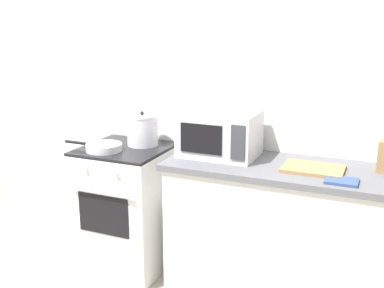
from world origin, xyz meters
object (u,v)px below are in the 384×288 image
at_px(cutting_board, 313,169).
at_px(microwave, 220,134).
at_px(stove, 127,207).
at_px(stock_pot, 142,130).
at_px(oven_mitt, 342,181).
at_px(frying_pan, 103,147).

bearing_deg(cutting_board, microwave, 172.96).
bearing_deg(stove, stock_pot, 52.20).
relative_size(stock_pot, oven_mitt, 1.74).
height_order(frying_pan, cutting_board, frying_pan).
distance_m(stock_pot, cutting_board, 1.25).
xyz_separation_m(microwave, cutting_board, (0.63, -0.08, -0.14)).
relative_size(frying_pan, microwave, 0.90).
distance_m(stove, frying_pan, 0.51).
bearing_deg(oven_mitt, frying_pan, 179.10).
bearing_deg(microwave, cutting_board, -7.04).
height_order(stove, cutting_board, cutting_board).
height_order(frying_pan, oven_mitt, frying_pan).
xyz_separation_m(stock_pot, cutting_board, (1.24, -0.11, -0.10)).
height_order(stove, frying_pan, frying_pan).
bearing_deg(frying_pan, stove, 56.02).
bearing_deg(frying_pan, cutting_board, 5.45).
bearing_deg(microwave, stock_pot, 176.89).
height_order(cutting_board, oven_mitt, cutting_board).
distance_m(stove, cutting_board, 1.40).
height_order(stove, microwave, microwave).
distance_m(cutting_board, oven_mitt, 0.24).
height_order(stock_pot, frying_pan, stock_pot).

